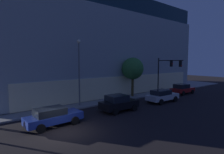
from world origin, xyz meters
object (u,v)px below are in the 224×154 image
modern_building (89,49)px  traffic_light_far_corner (167,68)px  street_lamp_sidewalk (79,64)px  car_blue (53,116)px  sidewalk_tree (133,69)px  car_red (182,89)px  car_silver (162,96)px  car_black (119,103)px

modern_building → traffic_light_far_corner: (5.81, -13.93, -3.47)m
street_lamp_sidewalk → car_blue: bearing=-137.6°
street_lamp_sidewalk → sidewalk_tree: size_ratio=1.34×
traffic_light_far_corner → car_red: size_ratio=1.33×
traffic_light_far_corner → car_silver: size_ratio=1.19×
modern_building → street_lamp_sidewalk: modern_building is taller
traffic_light_far_corner → car_red: (2.56, -1.10, -3.32)m
car_black → car_red: 14.72m
car_blue → car_black: bearing=0.6°
modern_building → car_blue: size_ratio=7.59×
street_lamp_sidewalk → car_silver: bearing=-25.5°
modern_building → street_lamp_sidewalk: size_ratio=4.64×
traffic_light_far_corner → sidewalk_tree: bearing=160.3°
sidewalk_tree → car_silver: 5.84m
sidewalk_tree → traffic_light_far_corner: bearing=-19.7°
street_lamp_sidewalk → car_black: bearing=-61.4°
traffic_light_far_corner → car_silver: 6.53m
modern_building → car_blue: modern_building is taller
street_lamp_sidewalk → car_black: 6.34m
street_lamp_sidewalk → sidewalk_tree: 8.85m
sidewalk_tree → car_black: sidewalk_tree is taller
street_lamp_sidewalk → car_red: bearing=-9.7°
modern_building → car_silver: modern_building is taller
modern_building → traffic_light_far_corner: bearing=-67.4°
modern_building → car_blue: (-13.38, -16.46, -6.83)m
street_lamp_sidewalk → car_blue: size_ratio=1.64×
traffic_light_far_corner → car_silver: traffic_light_far_corner is taller
traffic_light_far_corner → sidewalk_tree: (-5.61, 2.01, 0.03)m
car_silver → traffic_light_far_corner: bearing=29.0°
car_silver → car_black: bearing=177.9°
modern_building → car_silver: size_ratio=7.45×
street_lamp_sidewalk → car_red: 17.72m
car_red → sidewalk_tree: bearing=159.2°
car_black → car_silver: size_ratio=0.88×
car_blue → car_silver: car_silver is taller
sidewalk_tree → car_silver: size_ratio=1.20×
car_blue → car_red: (21.75, 1.43, 0.03)m
modern_building → car_black: (-6.29, -16.39, -6.75)m
street_lamp_sidewalk → car_red: street_lamp_sidewalk is taller
modern_building → car_black: size_ratio=8.51×
modern_building → sidewalk_tree: 12.41m
sidewalk_tree → car_blue: sidewalk_tree is taller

